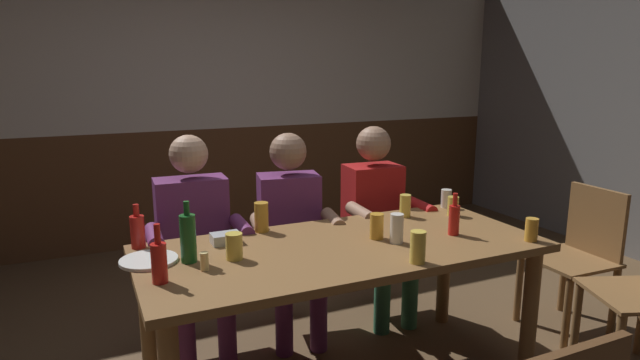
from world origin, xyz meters
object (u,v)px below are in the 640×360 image
(person_1, at_px, (291,225))
(bottle_3, at_px, (138,231))
(condiment_caddy, at_px, (226,238))
(person_0, at_px, (195,236))
(bottle_2, at_px, (159,261))
(pint_glass_5, at_px, (453,206))
(pint_glass_8, at_px, (397,228))
(pint_glass_2, at_px, (418,247))
(pint_glass_0, at_px, (446,199))
(dining_table, at_px, (343,264))
(pint_glass_6, at_px, (261,217))
(bottle_1, at_px, (188,238))
(plate_0, at_px, (149,260))
(pint_glass_4, at_px, (377,226))
(table_candle, at_px, (204,261))
(person_2, at_px, (377,212))
(pint_glass_3, at_px, (234,246))
(pint_glass_1, at_px, (531,230))
(chair_empty_far_end, at_px, (579,254))
(pint_glass_7, at_px, (405,206))

(person_1, distance_m, bottle_3, 0.96)
(person_1, distance_m, condiment_caddy, 0.65)
(person_0, distance_m, bottle_2, 0.84)
(pint_glass_5, height_order, pint_glass_8, pint_glass_8)
(pint_glass_2, bearing_deg, pint_glass_0, 45.41)
(person_0, bearing_deg, condiment_caddy, 103.13)
(bottle_3, bearing_deg, pint_glass_0, -0.17)
(dining_table, bearing_deg, person_1, 91.28)
(bottle_3, relative_size, pint_glass_6, 1.37)
(condiment_caddy, height_order, bottle_2, bottle_2)
(bottle_3, bearing_deg, condiment_caddy, -15.22)
(bottle_1, bearing_deg, bottle_3, 122.29)
(plate_0, xyz_separation_m, bottle_1, (0.16, -0.07, 0.11))
(person_1, xyz_separation_m, condiment_caddy, (-0.50, -0.40, 0.10))
(pint_glass_4, bearing_deg, bottle_3, 162.39)
(person_0, distance_m, table_candle, 0.73)
(person_2, relative_size, pint_glass_3, 10.17)
(pint_glass_0, xyz_separation_m, pint_glass_1, (-0.02, -0.70, 0.00))
(pint_glass_6, bearing_deg, table_candle, -133.07)
(person_1, bearing_deg, chair_empty_far_end, 167.59)
(dining_table, bearing_deg, table_candle, -175.49)
(dining_table, xyz_separation_m, chair_empty_far_end, (1.60, -0.04, -0.18))
(pint_glass_7, bearing_deg, pint_glass_0, 11.41)
(table_candle, height_order, bottle_3, bottle_3)
(bottle_1, height_order, pint_glass_4, bottle_1)
(bottle_2, height_order, pint_glass_4, bottle_2)
(dining_table, xyz_separation_m, condiment_caddy, (-0.52, 0.26, 0.12))
(condiment_caddy, height_order, bottle_1, bottle_1)
(person_1, height_order, condiment_caddy, person_1)
(dining_table, height_order, chair_empty_far_end, chair_empty_far_end)
(table_candle, bearing_deg, pint_glass_5, 9.49)
(person_1, bearing_deg, pint_glass_5, 161.95)
(person_1, xyz_separation_m, pint_glass_3, (-0.52, -0.63, 0.14))
(chair_empty_far_end, distance_m, pint_glass_1, 0.85)
(chair_empty_far_end, height_order, pint_glass_8, pint_glass_8)
(table_candle, distance_m, bottle_2, 0.21)
(condiment_caddy, height_order, pint_glass_1, pint_glass_1)
(pint_glass_2, distance_m, pint_glass_3, 0.82)
(person_1, bearing_deg, bottle_1, 50.04)
(chair_empty_far_end, xyz_separation_m, pint_glass_0, (-0.71, 0.40, 0.33))
(pint_glass_4, height_order, pint_glass_6, pint_glass_6)
(person_0, xyz_separation_m, person_1, (0.57, -0.01, -0.01))
(person_1, relative_size, pint_glass_0, 10.82)
(chair_empty_far_end, relative_size, bottle_1, 3.17)
(plate_0, height_order, pint_glass_3, pint_glass_3)
(bottle_2, xyz_separation_m, pint_glass_2, (1.07, -0.24, -0.02))
(bottle_2, distance_m, pint_glass_7, 1.48)
(bottle_2, relative_size, pint_glass_6, 1.57)
(bottle_3, bearing_deg, dining_table, -21.86)
(pint_glass_7, bearing_deg, plate_0, -174.37)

